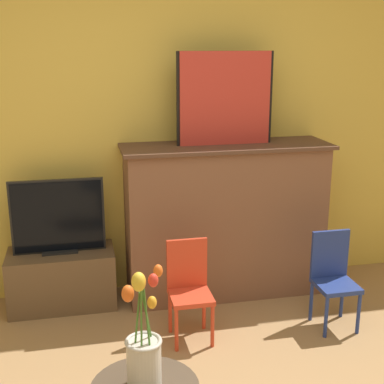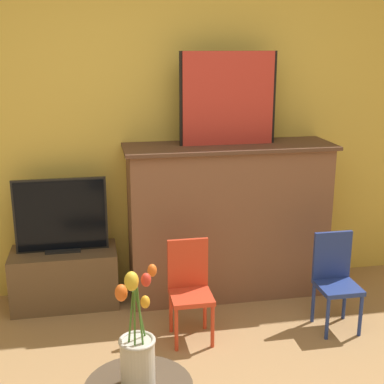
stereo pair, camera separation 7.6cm
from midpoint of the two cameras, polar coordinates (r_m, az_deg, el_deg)
The scene contains 8 objects.
wall_back at distance 3.93m, azimuth -4.91°, elevation 8.54°, with size 8.00×0.06×2.70m.
fireplace_mantel at distance 3.96m, azimuth 2.97°, elevation -2.81°, with size 1.50×0.48×1.14m.
painting at distance 3.77m, azimuth 2.97°, elevation 9.92°, with size 0.69×0.03×0.64m.
tv_stand at distance 3.99m, azimuth -14.21°, elevation -8.95°, with size 0.74×0.37×0.41m.
tv_monitor at distance 3.83m, azimuth -14.67°, elevation -2.64°, with size 0.64×0.12×0.53m.
chair_red at distance 3.43m, azimuth -0.96°, elevation -9.92°, with size 0.26×0.26×0.64m.
chair_blue at distance 3.68m, azimuth 14.24°, elevation -8.55°, with size 0.26×0.26×0.64m.
vase_tulips at distance 2.28m, azimuth -6.17°, elevation -16.69°, with size 0.18×0.17×0.54m.
Camera 1 is at (-0.53, -1.73, 1.83)m, focal length 50.00 mm.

